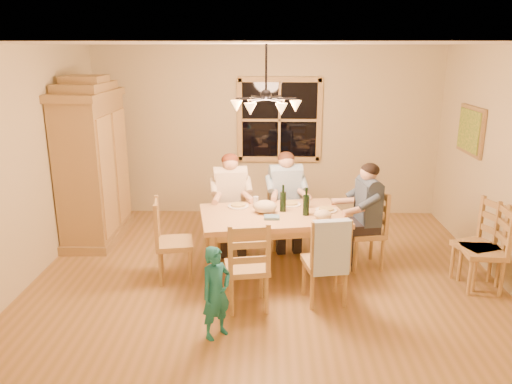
{
  "coord_description": "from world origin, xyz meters",
  "views": [
    {
      "loc": [
        0.03,
        -5.45,
        2.67
      ],
      "look_at": [
        -0.11,
        0.1,
        1.05
      ],
      "focal_mm": 35.0,
      "sensor_mm": 36.0,
      "label": 1
    }
  ],
  "objects_px": {
    "chair_far_right": "(285,225)",
    "adult_slate_man": "(367,203)",
    "adult_plaid_man": "(286,188)",
    "armoire": "(93,167)",
    "chandelier": "(266,103)",
    "chair_spare_front": "(476,258)",
    "chair_near_right": "(324,275)",
    "adult_woman": "(230,190)",
    "wine_bottle_b": "(306,202)",
    "chair_end_left": "(175,255)",
    "chair_far_left": "(231,228)",
    "dining_table": "(273,222)",
    "chair_spare_back": "(481,264)",
    "child": "(216,293)",
    "chair_near_left": "(247,281)",
    "chair_end_right": "(364,243)"
  },
  "relations": [
    {
      "from": "adult_plaid_man",
      "to": "chandelier",
      "type": "bearing_deg",
      "value": 65.05
    },
    {
      "from": "chair_near_right",
      "to": "adult_plaid_man",
      "type": "relative_size",
      "value": 1.13
    },
    {
      "from": "chandelier",
      "to": "chair_spare_back",
      "type": "relative_size",
      "value": 0.78
    },
    {
      "from": "wine_bottle_b",
      "to": "chair_spare_back",
      "type": "bearing_deg",
      "value": -9.51
    },
    {
      "from": "dining_table",
      "to": "chair_spare_back",
      "type": "bearing_deg",
      "value": -9.03
    },
    {
      "from": "chair_end_left",
      "to": "adult_plaid_man",
      "type": "distance_m",
      "value": 1.78
    },
    {
      "from": "armoire",
      "to": "dining_table",
      "type": "distance_m",
      "value": 2.77
    },
    {
      "from": "adult_woman",
      "to": "chair_spare_back",
      "type": "distance_m",
      "value": 3.16
    },
    {
      "from": "chandelier",
      "to": "chair_far_right",
      "type": "bearing_deg",
      "value": 75.32
    },
    {
      "from": "wine_bottle_b",
      "to": "armoire",
      "type": "bearing_deg",
      "value": 158.33
    },
    {
      "from": "chair_spare_back",
      "to": "wine_bottle_b",
      "type": "bearing_deg",
      "value": 84.14
    },
    {
      "from": "chair_far_left",
      "to": "chair_spare_back",
      "type": "relative_size",
      "value": 1.0
    },
    {
      "from": "chair_end_right",
      "to": "chair_far_left",
      "type": "bearing_deg",
      "value": 63.43
    },
    {
      "from": "chair_far_right",
      "to": "child",
      "type": "distance_m",
      "value": 2.38
    },
    {
      "from": "chandelier",
      "to": "chair_spare_front",
      "type": "xyz_separation_m",
      "value": [
        2.45,
        -0.04,
        -1.77
      ]
    },
    {
      "from": "dining_table",
      "to": "adult_plaid_man",
      "type": "relative_size",
      "value": 2.11
    },
    {
      "from": "chair_near_left",
      "to": "chair_spare_front",
      "type": "bearing_deg",
      "value": 3.34
    },
    {
      "from": "adult_woman",
      "to": "adult_slate_man",
      "type": "bearing_deg",
      "value": 153.43
    },
    {
      "from": "chair_far_right",
      "to": "chair_end_right",
      "type": "relative_size",
      "value": 1.0
    },
    {
      "from": "chair_far_right",
      "to": "adult_slate_man",
      "type": "xyz_separation_m",
      "value": [
        0.97,
        -0.63,
        0.54
      ]
    },
    {
      "from": "chandelier",
      "to": "adult_woman",
      "type": "height_order",
      "value": "chandelier"
    },
    {
      "from": "dining_table",
      "to": "chair_near_left",
      "type": "distance_m",
      "value": 0.97
    },
    {
      "from": "chair_spare_front",
      "to": "chair_spare_back",
      "type": "distance_m",
      "value": 0.16
    },
    {
      "from": "adult_plaid_man",
      "to": "adult_slate_man",
      "type": "distance_m",
      "value": 1.16
    },
    {
      "from": "chair_end_right",
      "to": "child",
      "type": "bearing_deg",
      "value": 123.79
    },
    {
      "from": "adult_plaid_man",
      "to": "chair_near_left",
      "type": "bearing_deg",
      "value": 64.8
    },
    {
      "from": "chandelier",
      "to": "adult_plaid_man",
      "type": "relative_size",
      "value": 0.88
    },
    {
      "from": "child",
      "to": "chair_end_left",
      "type": "bearing_deg",
      "value": 71.31
    },
    {
      "from": "chandelier",
      "to": "chair_near_left",
      "type": "distance_m",
      "value": 1.91
    },
    {
      "from": "chair_spare_front",
      "to": "adult_woman",
      "type": "bearing_deg",
      "value": 51.32
    },
    {
      "from": "chair_end_left",
      "to": "adult_slate_man",
      "type": "xyz_separation_m",
      "value": [
        2.3,
        0.42,
        0.54
      ]
    },
    {
      "from": "chair_near_left",
      "to": "wine_bottle_b",
      "type": "bearing_deg",
      "value": 40.51
    },
    {
      "from": "armoire",
      "to": "chair_end_left",
      "type": "height_order",
      "value": "armoire"
    },
    {
      "from": "adult_slate_man",
      "to": "adult_plaid_man",
      "type": "bearing_deg",
      "value": 46.64
    },
    {
      "from": "dining_table",
      "to": "adult_woman",
      "type": "height_order",
      "value": "adult_woman"
    },
    {
      "from": "chair_near_left",
      "to": "wine_bottle_b",
      "type": "xyz_separation_m",
      "value": [
        0.66,
        0.81,
        0.62
      ]
    },
    {
      "from": "chair_near_right",
      "to": "chair_end_left",
      "type": "distance_m",
      "value": 1.78
    },
    {
      "from": "chair_near_right",
      "to": "chair_spare_back",
      "type": "bearing_deg",
      "value": 0.13
    },
    {
      "from": "adult_plaid_man",
      "to": "armoire",
      "type": "bearing_deg",
      "value": -15.91
    },
    {
      "from": "dining_table",
      "to": "chair_spare_back",
      "type": "xyz_separation_m",
      "value": [
        2.36,
        -0.38,
        -0.35
      ]
    },
    {
      "from": "chair_near_left",
      "to": "adult_plaid_man",
      "type": "bearing_deg",
      "value": 64.8
    },
    {
      "from": "chair_near_right",
      "to": "adult_woman",
      "type": "xyz_separation_m",
      "value": [
        -1.11,
        1.42,
        0.54
      ]
    },
    {
      "from": "chair_far_left",
      "to": "adult_slate_man",
      "type": "relative_size",
      "value": 1.13
    },
    {
      "from": "chair_far_left",
      "to": "chair_spare_front",
      "type": "bearing_deg",
      "value": 152.11
    },
    {
      "from": "adult_plaid_man",
      "to": "child",
      "type": "distance_m",
      "value": 2.41
    },
    {
      "from": "dining_table",
      "to": "chair_end_right",
      "type": "distance_m",
      "value": 1.22
    },
    {
      "from": "dining_table",
      "to": "adult_slate_man",
      "type": "bearing_deg",
      "value": 10.27
    },
    {
      "from": "armoire",
      "to": "chair_near_left",
      "type": "distance_m",
      "value": 3.07
    },
    {
      "from": "adult_plaid_man",
      "to": "wine_bottle_b",
      "type": "xyz_separation_m",
      "value": [
        0.21,
        -0.89,
        0.08
      ]
    },
    {
      "from": "chair_near_right",
      "to": "adult_woman",
      "type": "distance_m",
      "value": 1.88
    }
  ]
}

